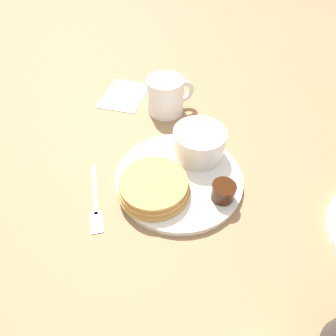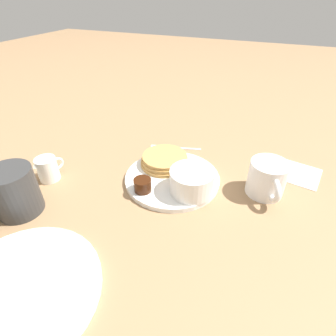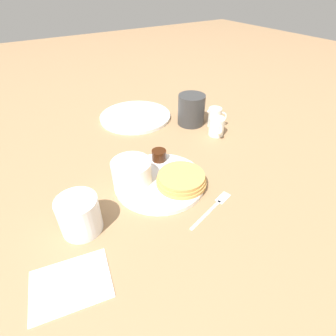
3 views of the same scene
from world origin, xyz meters
name	(u,v)px [view 3 (image 3 of 3)]	position (x,y,z in m)	size (l,w,h in m)	color
ground_plane	(160,183)	(0.00, 0.00, 0.00)	(4.00, 4.00, 0.00)	#93704C
plate	(160,181)	(0.00, 0.00, 0.01)	(0.23, 0.23, 0.01)	white
pancake_stack	(181,179)	(-0.04, 0.04, 0.03)	(0.13, 0.13, 0.03)	tan
bowl	(132,171)	(0.06, -0.03, 0.04)	(0.10, 0.10, 0.06)	white
syrup_cup	(159,155)	(-0.04, -0.08, 0.03)	(0.04, 0.04, 0.03)	#38190A
butter_ramekin	(128,172)	(0.06, -0.05, 0.03)	(0.05, 0.05, 0.04)	white
coffee_mug	(79,214)	(0.22, 0.04, 0.04)	(0.08, 0.11, 0.08)	white
creamer_pitcher_near	(217,126)	(-0.29, -0.11, 0.03)	(0.05, 0.07, 0.06)	white
creamer_pitcher_far	(215,117)	(-0.32, -0.16, 0.03)	(0.06, 0.05, 0.07)	white
fork	(215,206)	(-0.07, 0.14, 0.00)	(0.15, 0.06, 0.00)	silver
napkin	(71,284)	(0.27, 0.15, 0.00)	(0.15, 0.13, 0.00)	white
second_mug	(191,109)	(-0.26, -0.23, 0.05)	(0.09, 0.13, 0.10)	#333333
far_plate	(135,116)	(-0.11, -0.37, 0.01)	(0.26, 0.26, 0.01)	white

